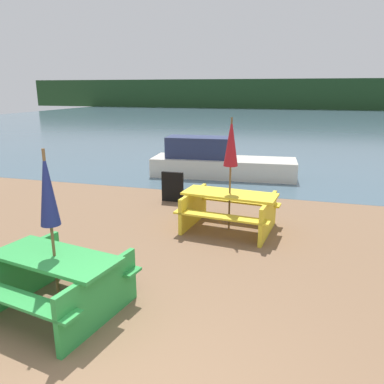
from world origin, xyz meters
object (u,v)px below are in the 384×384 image
Objects in this scene: picnic_table_green at (57,278)px; umbrella_navy at (47,190)px; signboard at (173,187)px; umbrella_crimson at (231,143)px; picnic_table_yellow at (229,207)px; boat at (217,162)px.

umbrella_navy is at bearing -135.00° from picnic_table_green.
umbrella_navy is 5.08m from signboard.
picnic_table_yellow is at bearing -91.79° from umbrella_crimson.
picnic_table_green is 8.01m from boat.
picnic_table_yellow is 0.89× the size of umbrella_crimson.
signboard is at bearing 138.41° from umbrella_crimson.
boat is (0.33, 8.00, -0.00)m from picnic_table_green.
umbrella_crimson reaches higher than picnic_table_green.
boat reaches higher than signboard.
signboard is (-0.14, 4.93, -0.08)m from picnic_table_green.
boat reaches higher than picnic_table_green.
picnic_table_yellow reaches higher than signboard.
boat is at bearing 81.29° from signboard.
picnic_table_yellow is 3.93m from umbrella_navy.
signboard is at bearing 91.61° from picnic_table_green.
umbrella_crimson is 3.76m from umbrella_navy.
signboard is (-0.14, 4.93, -1.22)m from umbrella_navy.
signboard is at bearing -102.84° from boat.
picnic_table_yellow is 0.95× the size of umbrella_navy.
umbrella_crimson is 2.65m from signboard.
umbrella_navy reaches higher than picnic_table_green.
picnic_table_green is 0.94× the size of picnic_table_yellow.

